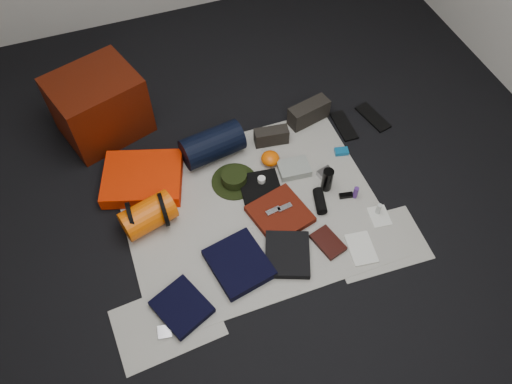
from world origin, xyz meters
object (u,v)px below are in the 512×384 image
object	(u,v)px
water_bottle	(327,180)
paperback_book	(328,242)
stuff_sack	(148,215)
navy_duffel	(212,145)
compact_camera	(325,172)
sleeping_pad	(143,178)
red_cabinet	(99,106)

from	to	relation	value
water_bottle	paperback_book	size ratio (longest dim) A/B	0.86
stuff_sack	navy_duffel	bearing A→B (deg)	36.55
compact_camera	paperback_book	size ratio (longest dim) A/B	0.48
sleeping_pad	compact_camera	xyz separation A→B (m)	(1.17, -0.35, -0.03)
stuff_sack	paperback_book	distance (m)	1.12
paperback_book	stuff_sack	bearing A→B (deg)	136.79
compact_camera	stuff_sack	bearing A→B (deg)	165.09
red_cabinet	paperback_book	world-z (taller)	red_cabinet
water_bottle	paperback_book	bearing A→B (deg)	-112.97
red_cabinet	water_bottle	bearing A→B (deg)	-57.27
red_cabinet	water_bottle	distance (m)	1.65
navy_duffel	paperback_book	distance (m)	1.03
sleeping_pad	paperback_book	bearing A→B (deg)	-41.43
stuff_sack	water_bottle	world-z (taller)	stuff_sack
water_bottle	compact_camera	distance (m)	0.13
stuff_sack	navy_duffel	size ratio (longest dim) A/B	0.78
sleeping_pad	navy_duffel	xyz separation A→B (m)	(0.51, 0.07, 0.06)
stuff_sack	water_bottle	distance (m)	1.17
sleeping_pad	stuff_sack	world-z (taller)	stuff_sack
navy_duffel	compact_camera	bearing A→B (deg)	-41.39
compact_camera	paperback_book	world-z (taller)	compact_camera
paperback_book	navy_duffel	bearing A→B (deg)	100.56
sleeping_pad	navy_duffel	size ratio (longest dim) A/B	1.22
sleeping_pad	navy_duffel	bearing A→B (deg)	7.68
water_bottle	paperback_book	world-z (taller)	water_bottle
sleeping_pad	water_bottle	bearing A→B (deg)	-22.12
red_cabinet	compact_camera	size ratio (longest dim) A/B	5.64
red_cabinet	stuff_sack	world-z (taller)	red_cabinet
paperback_book	sleeping_pad	bearing A→B (deg)	122.88
red_cabinet	paperback_book	distance (m)	1.82
sleeping_pad	water_bottle	world-z (taller)	water_bottle
sleeping_pad	water_bottle	xyz separation A→B (m)	(1.13, -0.46, 0.04)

